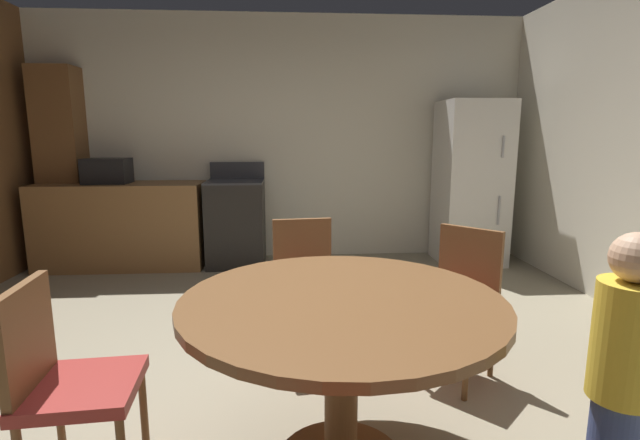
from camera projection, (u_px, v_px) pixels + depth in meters
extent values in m
plane|color=gray|center=(280.00, 400.00, 2.50)|extent=(14.00, 14.00, 0.00)
cube|color=silver|center=(282.00, 139.00, 5.31)|extent=(5.72, 0.12, 2.70)
cube|color=olive|center=(123.00, 225.00, 4.97)|extent=(1.71, 0.60, 0.90)
cube|color=brown|center=(64.00, 168.00, 4.99)|extent=(0.44, 0.36, 2.10)
cube|color=black|center=(236.00, 224.00, 5.05)|extent=(0.60, 0.60, 0.90)
cube|color=#38383D|center=(235.00, 181.00, 4.97)|extent=(0.60, 0.60, 0.02)
cube|color=#38383D|center=(237.00, 170.00, 5.22)|extent=(0.60, 0.04, 0.18)
cube|color=white|center=(471.00, 183.00, 5.10)|extent=(0.68, 0.66, 1.76)
cylinder|color=#B2B2B7|center=(503.00, 147.00, 4.70)|extent=(0.02, 0.02, 0.22)
cylinder|color=#B2B2B7|center=(499.00, 210.00, 4.82)|extent=(0.02, 0.02, 0.30)
cube|color=black|center=(107.00, 171.00, 4.86)|extent=(0.44, 0.32, 0.26)
cylinder|color=brown|center=(341.00, 389.00, 1.95)|extent=(0.14, 0.14, 0.72)
cylinder|color=brown|center=(342.00, 302.00, 1.88)|extent=(1.31, 1.31, 0.04)
cylinder|color=brown|center=(466.00, 363.00, 2.47)|extent=(0.03, 0.03, 0.43)
cylinder|color=brown|center=(411.00, 344.00, 2.69)|extent=(0.03, 0.03, 0.43)
cylinder|color=brown|center=(492.00, 342.00, 2.72)|extent=(0.03, 0.03, 0.43)
cylinder|color=brown|center=(439.00, 326.00, 2.94)|extent=(0.03, 0.03, 0.43)
cube|color=#9E2D28|center=(454.00, 304.00, 2.66)|extent=(0.57, 0.57, 0.05)
cube|color=brown|center=(470.00, 262.00, 2.75)|extent=(0.29, 0.30, 0.42)
cylinder|color=brown|center=(338.00, 335.00, 2.81)|extent=(0.03, 0.03, 0.43)
cylinder|color=brown|center=(282.00, 339.00, 2.75)|extent=(0.03, 0.03, 0.43)
cylinder|color=brown|center=(328.00, 314.00, 3.14)|extent=(0.03, 0.03, 0.43)
cylinder|color=brown|center=(277.00, 317.00, 3.08)|extent=(0.03, 0.03, 0.43)
cube|color=#9E2D28|center=(306.00, 290.00, 2.90)|extent=(0.44, 0.44, 0.05)
cube|color=brown|center=(302.00, 250.00, 3.04)|extent=(0.38, 0.08, 0.42)
cylinder|color=brown|center=(144.00, 414.00, 2.02)|extent=(0.03, 0.03, 0.43)
cylinder|color=brown|center=(60.00, 421.00, 1.97)|extent=(0.03, 0.03, 0.43)
cube|color=#9E2D28|center=(84.00, 388.00, 1.78)|extent=(0.43, 0.43, 0.05)
cube|color=brown|center=(27.00, 339.00, 1.72)|extent=(0.07, 0.38, 0.42)
cylinder|color=gold|center=(627.00, 341.00, 1.59)|extent=(0.28, 0.28, 0.42)
sphere|color=#D6A884|center=(637.00, 258.00, 1.54)|extent=(0.17, 0.17, 0.17)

